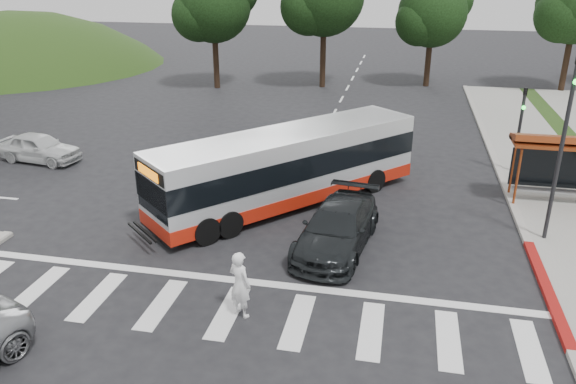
# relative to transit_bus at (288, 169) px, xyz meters

# --- Properties ---
(ground) EXTENTS (140.00, 140.00, 0.00)m
(ground) POSITION_rel_transit_bus_xyz_m (-0.08, -2.89, -1.50)
(ground) COLOR black
(ground) RESTS_ON ground
(sidewalk_east) EXTENTS (4.00, 40.00, 0.12)m
(sidewalk_east) POSITION_rel_transit_bus_xyz_m (10.92, 5.11, -1.44)
(sidewalk_east) COLOR gray
(sidewalk_east) RESTS_ON ground
(curb_east) EXTENTS (0.30, 40.00, 0.15)m
(curb_east) POSITION_rel_transit_bus_xyz_m (8.92, 5.11, -1.42)
(curb_east) COLOR #9E9991
(curb_east) RESTS_ON ground
(curb_east_red) EXTENTS (0.32, 6.00, 0.15)m
(curb_east_red) POSITION_rel_transit_bus_xyz_m (8.92, -4.89, -1.42)
(curb_east_red) COLOR maroon
(curb_east_red) RESTS_ON ground
(hillside_nw) EXTENTS (44.00, 44.00, 10.00)m
(hillside_nw) POSITION_rel_transit_bus_xyz_m (-32.08, 27.11, -1.50)
(hillside_nw) COLOR #1F3912
(hillside_nw) RESTS_ON ground
(crosswalk_ladder) EXTENTS (18.00, 2.60, 0.01)m
(crosswalk_ladder) POSITION_rel_transit_bus_xyz_m (-0.08, -7.89, -1.49)
(crosswalk_ladder) COLOR silver
(crosswalk_ladder) RESTS_ON ground
(bus_shelter) EXTENTS (4.20, 1.60, 2.86)m
(bus_shelter) POSITION_rel_transit_bus_xyz_m (10.72, 2.21, 0.85)
(bus_shelter) COLOR #8C3817
(bus_shelter) RESTS_ON sidewalk_east
(traffic_signal_ne_tall) EXTENTS (0.18, 0.37, 6.50)m
(traffic_signal_ne_tall) POSITION_rel_transit_bus_xyz_m (9.52, -1.40, 2.38)
(traffic_signal_ne_tall) COLOR black
(traffic_signal_ne_tall) RESTS_ON ground
(traffic_signal_ne_short) EXTENTS (0.18, 0.37, 4.00)m
(traffic_signal_ne_short) POSITION_rel_transit_bus_xyz_m (9.52, 5.60, 0.98)
(traffic_signal_ne_short) COLOR black
(traffic_signal_ne_short) RESTS_ON ground
(tree_north_b) EXTENTS (5.72, 5.33, 8.43)m
(tree_north_b) POSITION_rel_transit_bus_xyz_m (5.99, 25.17, 4.16)
(tree_north_b) COLOR black
(tree_north_b) RESTS_ON ground
(tree_north_c) EXTENTS (6.16, 5.74, 9.30)m
(tree_north_c) POSITION_rel_transit_bus_xyz_m (-10.01, 21.17, 4.79)
(tree_north_c) COLOR black
(tree_north_c) RESTS_ON ground
(transit_bus) EXTENTS (9.57, 10.34, 3.00)m
(transit_bus) POSITION_rel_transit_bus_xyz_m (0.00, 0.00, 0.00)
(transit_bus) COLOR silver
(transit_bus) RESTS_ON ground
(pedestrian) EXTENTS (0.85, 0.75, 1.96)m
(pedestrian) POSITION_rel_transit_bus_xyz_m (0.31, -7.91, -0.52)
(pedestrian) COLOR white
(pedestrian) RESTS_ON ground
(dark_sedan) EXTENTS (2.86, 5.51, 1.53)m
(dark_sedan) POSITION_rel_transit_bus_xyz_m (2.42, -3.41, -0.73)
(dark_sedan) COLOR black
(dark_sedan) RESTS_ON ground
(west_car_white) EXTENTS (4.34, 2.21, 1.41)m
(west_car_white) POSITION_rel_transit_bus_xyz_m (-13.01, 2.61, -0.79)
(west_car_white) COLOR silver
(west_car_white) RESTS_ON ground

